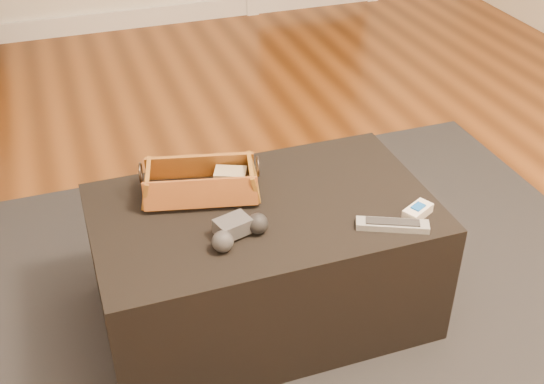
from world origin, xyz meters
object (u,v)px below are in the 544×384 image
object	(u,v)px
ottoman	(264,262)
game_controller	(237,230)
silver_remote	(392,225)
tv_remote	(195,192)
cream_gadget	(418,211)
wicker_basket	(201,184)

from	to	relation	value
ottoman	game_controller	xyz separation A→B (m)	(-0.11, -0.12, 0.24)
game_controller	silver_remote	distance (m)	0.43
tv_remote	cream_gadget	size ratio (longest dim) A/B	1.75
ottoman	game_controller	bearing A→B (deg)	-133.50
tv_remote	wicker_basket	world-z (taller)	wicker_basket
silver_remote	cream_gadget	xyz separation A→B (m)	(0.10, 0.03, 0.00)
ottoman	silver_remote	xyz separation A→B (m)	(0.31, -0.22, 0.22)
game_controller	tv_remote	bearing A→B (deg)	104.84
wicker_basket	game_controller	world-z (taller)	wicker_basket
ottoman	wicker_basket	distance (m)	0.32
ottoman	cream_gadget	distance (m)	0.50
tv_remote	game_controller	size ratio (longest dim) A/B	0.96
wicker_basket	game_controller	bearing A→B (deg)	-80.18
tv_remote	ottoman	bearing A→B (deg)	-24.87
wicker_basket	game_controller	distance (m)	0.24
tv_remote	wicker_basket	distance (m)	0.03
wicker_basket	cream_gadget	world-z (taller)	wicker_basket
ottoman	cream_gadget	world-z (taller)	cream_gadget
ottoman	cream_gadget	xyz separation A→B (m)	(0.40, -0.19, 0.23)
ottoman	silver_remote	bearing A→B (deg)	-35.08
ottoman	wicker_basket	world-z (taller)	wicker_basket
game_controller	silver_remote	world-z (taller)	game_controller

